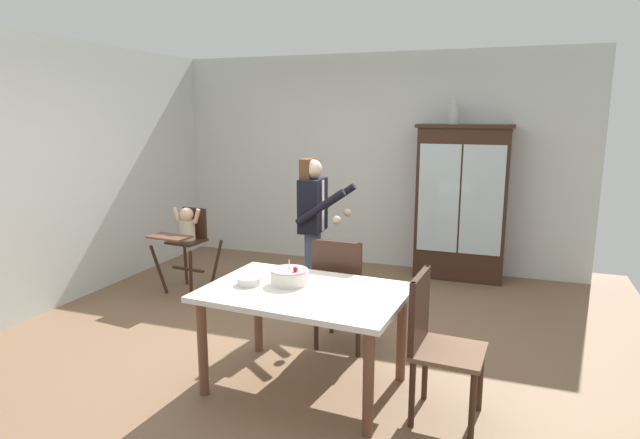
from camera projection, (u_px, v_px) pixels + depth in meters
name	position (u px, v px, depth m)	size (l,w,h in m)	color
ground_plane	(294.00, 340.00, 4.66)	(6.24, 6.24, 0.00)	brown
wall_back	(372.00, 161.00, 6.81)	(5.32, 0.06, 2.70)	silver
wall_left	(50.00, 176.00, 5.27)	(0.06, 5.32, 2.70)	silver
china_cabinet	(461.00, 202.00, 6.26)	(1.09, 0.48, 1.84)	#382116
ceramic_vase	(454.00, 114.00, 6.11)	(0.13, 0.13, 0.27)	#B2B7B2
high_chair_with_toddler	(187.00, 234.00, 5.82)	(0.63, 0.73, 0.95)	#382116
adult_person	(313.00, 216.00, 5.18)	(0.51, 0.49, 1.53)	#3D4C6B
dining_table	(304.00, 303.00, 3.74)	(1.46, 1.03, 0.74)	silver
birthday_cake	(289.00, 276.00, 3.85)	(0.28, 0.28, 0.19)	white
serving_bowl	(249.00, 281.00, 3.84)	(0.18, 0.18, 0.06)	silver
dining_chair_far_side	(341.00, 286.00, 4.38)	(0.45, 0.45, 0.96)	#382116
dining_chair_right_end	(433.00, 336.00, 3.40)	(0.47, 0.47, 0.96)	#382116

